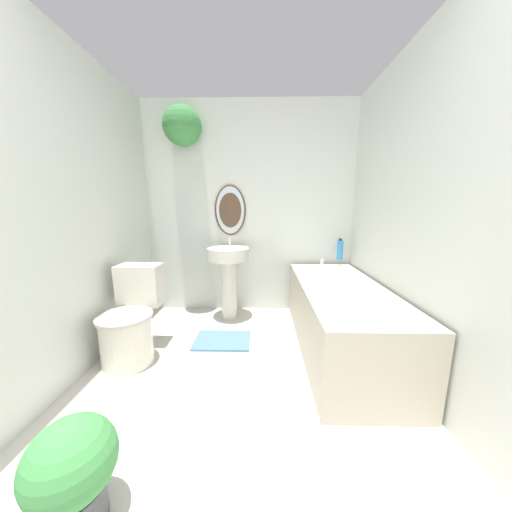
{
  "coord_description": "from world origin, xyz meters",
  "views": [
    {
      "loc": [
        0.14,
        -0.18,
        1.24
      ],
      "look_at": [
        0.1,
        1.76,
        0.87
      ],
      "focal_mm": 18.0,
      "sensor_mm": 36.0,
      "label": 1
    }
  ],
  "objects_px": {
    "toilet": "(131,321)",
    "potted_plant": "(73,468)",
    "shampoo_bottle": "(340,250)",
    "pedestal_sink": "(229,269)",
    "bathtub": "(340,316)"
  },
  "relations": [
    {
      "from": "shampoo_bottle",
      "to": "pedestal_sink",
      "type": "bearing_deg",
      "value": -174.55
    },
    {
      "from": "toilet",
      "to": "pedestal_sink",
      "type": "relative_size",
      "value": 0.83
    },
    {
      "from": "pedestal_sink",
      "to": "potted_plant",
      "type": "height_order",
      "value": "pedestal_sink"
    },
    {
      "from": "pedestal_sink",
      "to": "potted_plant",
      "type": "xyz_separation_m",
      "value": [
        -0.35,
        -1.95,
        -0.31
      ]
    },
    {
      "from": "bathtub",
      "to": "potted_plant",
      "type": "xyz_separation_m",
      "value": [
        -1.4,
        -1.33,
        -0.04
      ]
    },
    {
      "from": "pedestal_sink",
      "to": "potted_plant",
      "type": "distance_m",
      "value": 2.01
    },
    {
      "from": "toilet",
      "to": "potted_plant",
      "type": "relative_size",
      "value": 1.64
    },
    {
      "from": "bathtub",
      "to": "shampoo_bottle",
      "type": "xyz_separation_m",
      "value": [
        0.19,
        0.74,
        0.46
      ]
    },
    {
      "from": "pedestal_sink",
      "to": "bathtub",
      "type": "xyz_separation_m",
      "value": [
        1.05,
        -0.63,
        -0.27
      ]
    },
    {
      "from": "bathtub",
      "to": "pedestal_sink",
      "type": "bearing_deg",
      "value": 149.24
    },
    {
      "from": "pedestal_sink",
      "to": "bathtub",
      "type": "bearing_deg",
      "value": -30.76
    },
    {
      "from": "toilet",
      "to": "bathtub",
      "type": "relative_size",
      "value": 0.44
    },
    {
      "from": "toilet",
      "to": "pedestal_sink",
      "type": "height_order",
      "value": "pedestal_sink"
    },
    {
      "from": "pedestal_sink",
      "to": "toilet",
      "type": "bearing_deg",
      "value": -131.23
    },
    {
      "from": "potted_plant",
      "to": "shampoo_bottle",
      "type": "bearing_deg",
      "value": 52.4
    }
  ]
}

